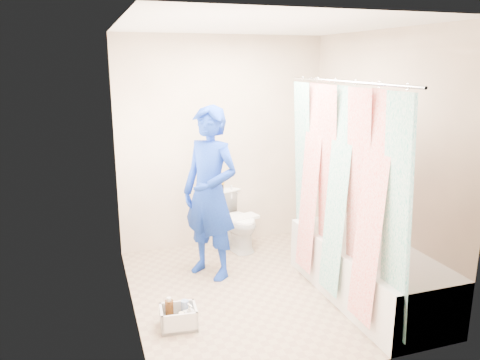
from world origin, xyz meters
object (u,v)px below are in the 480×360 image
object	(u,v)px
toilet	(236,220)
plumber	(210,193)
cleaning_caddy	(180,318)
bathtub	(367,270)

from	to	relation	value
toilet	plumber	size ratio (longest dim) A/B	0.39
toilet	cleaning_caddy	world-z (taller)	toilet
toilet	plumber	bearing A→B (deg)	-141.91
bathtub	toilet	world-z (taller)	toilet
plumber	toilet	bearing A→B (deg)	106.09
plumber	cleaning_caddy	bearing A→B (deg)	-66.36
bathtub	toilet	distance (m)	1.69
cleaning_caddy	bathtub	bearing A→B (deg)	4.13
toilet	bathtub	bearing A→B (deg)	-77.49
cleaning_caddy	plumber	bearing A→B (deg)	65.31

